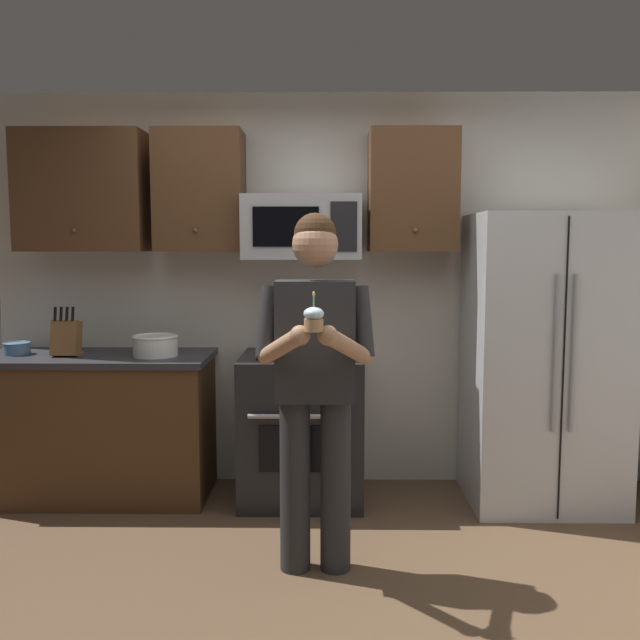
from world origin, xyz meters
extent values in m
plane|color=brown|center=(0.00, 0.00, 0.00)|extent=(6.00, 6.00, 0.00)
cube|color=beige|center=(0.00, 1.75, 1.30)|extent=(4.40, 0.10, 2.60)
cube|color=black|center=(-0.15, 1.36, 0.46)|extent=(0.76, 0.66, 0.92)
cube|color=black|center=(-0.15, 1.02, 0.42)|extent=(0.48, 0.01, 0.28)
cylinder|color=#99999E|center=(-0.15, 1.00, 0.62)|extent=(0.60, 0.03, 0.03)
cylinder|color=black|center=(-0.33, 1.22, 0.93)|extent=(0.18, 0.18, 0.01)
cylinder|color=black|center=(0.03, 1.22, 0.93)|extent=(0.18, 0.18, 0.01)
cylinder|color=black|center=(-0.33, 1.50, 0.93)|extent=(0.18, 0.18, 0.01)
cylinder|color=black|center=(0.03, 1.50, 0.93)|extent=(0.18, 0.18, 0.01)
cube|color=#9EA0A5|center=(-0.15, 1.48, 1.72)|extent=(0.74, 0.40, 0.40)
cube|color=black|center=(-0.24, 1.28, 1.72)|extent=(0.40, 0.01, 0.24)
cube|color=black|center=(0.11, 1.28, 1.72)|extent=(0.16, 0.01, 0.30)
cube|color=#B7BABF|center=(1.35, 1.32, 0.90)|extent=(0.90, 0.72, 1.80)
cylinder|color=gray|center=(1.30, 0.94, 1.00)|extent=(0.02, 0.02, 0.90)
cylinder|color=gray|center=(1.40, 0.94, 1.00)|extent=(0.02, 0.02, 0.90)
cube|color=black|center=(1.35, 0.95, 0.90)|extent=(0.01, 0.01, 1.74)
cube|color=#4C301C|center=(-1.55, 1.53, 1.95)|extent=(0.80, 0.34, 0.76)
sphere|color=brown|center=(-1.55, 1.35, 1.70)|extent=(0.03, 0.03, 0.03)
cube|color=#4C301C|center=(-0.80, 1.53, 1.95)|extent=(0.55, 0.34, 0.76)
sphere|color=brown|center=(-0.80, 1.35, 1.70)|extent=(0.03, 0.03, 0.03)
cube|color=#4C301C|center=(0.55, 1.53, 1.95)|extent=(0.55, 0.34, 0.76)
sphere|color=brown|center=(0.55, 1.35, 1.70)|extent=(0.03, 0.03, 0.03)
cube|color=#4C301C|center=(-1.45, 1.38, 0.44)|extent=(1.40, 0.62, 0.88)
cube|color=#2D2D33|center=(-1.45, 1.38, 0.90)|extent=(1.44, 0.66, 0.04)
cube|color=brown|center=(-1.62, 1.33, 1.03)|extent=(0.16, 0.15, 0.24)
cylinder|color=black|center=(-1.67, 1.31, 1.19)|extent=(0.02, 0.04, 0.09)
cylinder|color=black|center=(-1.64, 1.31, 1.19)|extent=(0.02, 0.04, 0.09)
cylinder|color=black|center=(-1.60, 1.31, 1.19)|extent=(0.02, 0.04, 0.09)
cylinder|color=black|center=(-1.56, 1.31, 1.19)|extent=(0.02, 0.04, 0.09)
cylinder|color=white|center=(-1.06, 1.33, 0.98)|extent=(0.27, 0.27, 0.12)
torus|color=white|center=(-1.06, 1.33, 1.04)|extent=(0.28, 0.28, 0.02)
cylinder|color=#4C7299|center=(-1.96, 1.38, 0.96)|extent=(0.16, 0.16, 0.07)
torus|color=#4C7299|center=(-1.96, 1.38, 0.99)|extent=(0.17, 0.17, 0.01)
cylinder|color=#262628|center=(-0.15, 0.38, 0.43)|extent=(0.15, 0.15, 0.86)
cylinder|color=#262628|center=(0.05, 0.38, 0.43)|extent=(0.15, 0.15, 0.86)
cube|color=#262628|center=(-0.05, 0.38, 1.15)|extent=(0.38, 0.22, 0.58)
sphere|color=#A37556|center=(-0.05, 0.38, 1.61)|extent=(0.22, 0.22, 0.22)
sphere|color=#382314|center=(-0.05, 0.39, 1.66)|extent=(0.20, 0.20, 0.20)
cylinder|color=#262628|center=(-0.27, 0.35, 1.25)|extent=(0.15, 0.18, 0.35)
cylinder|color=#A37556|center=(-0.20, 0.19, 1.15)|extent=(0.26, 0.33, 0.21)
sphere|color=#A37556|center=(-0.11, 0.06, 1.22)|extent=(0.09, 0.09, 0.09)
cylinder|color=#262628|center=(0.18, 0.35, 1.25)|extent=(0.15, 0.18, 0.35)
cylinder|color=#A37556|center=(0.10, 0.19, 1.15)|extent=(0.26, 0.33, 0.21)
sphere|color=#A37556|center=(0.01, 0.06, 1.22)|extent=(0.09, 0.09, 0.09)
cylinder|color=#A87F56|center=(-0.05, 0.04, 1.26)|extent=(0.08, 0.08, 0.06)
ellipsoid|color=silver|center=(-0.05, 0.04, 1.31)|extent=(0.09, 0.09, 0.06)
cylinder|color=#4CBF66|center=(-0.05, 0.04, 1.36)|extent=(0.01, 0.01, 0.06)
ellipsoid|color=#FFD159|center=(-0.05, 0.04, 1.40)|extent=(0.01, 0.01, 0.02)
camera|label=1|loc=(0.01, -2.90, 1.60)|focal=38.58mm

